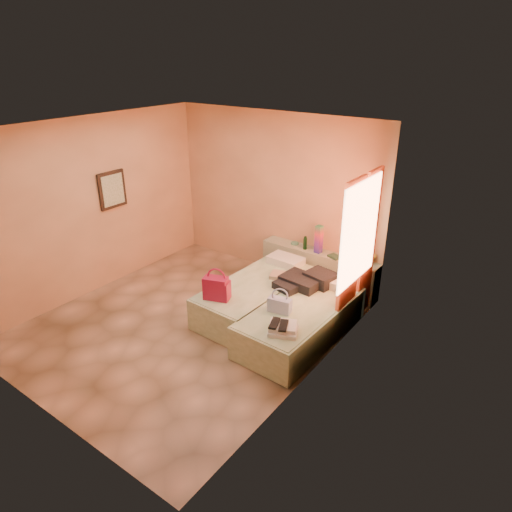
{
  "coord_description": "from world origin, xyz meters",
  "views": [
    {
      "loc": [
        4.13,
        -4.04,
        3.7
      ],
      "look_at": [
        0.59,
        0.85,
        0.94
      ],
      "focal_mm": 32.0,
      "sensor_mm": 36.0,
      "label": 1
    }
  ],
  "objects_px": {
    "magenta_handbag": "(217,288)",
    "towel_stack": "(283,329)",
    "green_book": "(335,257)",
    "bed_left": "(257,297)",
    "headboard_ledge": "(318,270)",
    "blue_handbag": "(280,305)",
    "bed_right": "(301,322)",
    "flower_vase": "(370,257)",
    "water_bottle": "(305,243)"
  },
  "relations": [
    {
      "from": "magenta_handbag",
      "to": "towel_stack",
      "type": "relative_size",
      "value": 1.01
    },
    {
      "from": "green_book",
      "to": "magenta_handbag",
      "type": "bearing_deg",
      "value": -95.38
    },
    {
      "from": "bed_left",
      "to": "magenta_handbag",
      "type": "distance_m",
      "value": 0.84
    },
    {
      "from": "headboard_ledge",
      "to": "blue_handbag",
      "type": "xyz_separation_m",
      "value": [
        0.36,
        -1.74,
        0.27
      ]
    },
    {
      "from": "bed_right",
      "to": "flower_vase",
      "type": "relative_size",
      "value": 8.47
    },
    {
      "from": "flower_vase",
      "to": "bed_right",
      "type": "bearing_deg",
      "value": -101.96
    },
    {
      "from": "towel_stack",
      "to": "green_book",
      "type": "bearing_deg",
      "value": 99.76
    },
    {
      "from": "bed_left",
      "to": "bed_right",
      "type": "distance_m",
      "value": 0.92
    },
    {
      "from": "bed_left",
      "to": "water_bottle",
      "type": "distance_m",
      "value": 1.3
    },
    {
      "from": "headboard_ledge",
      "to": "towel_stack",
      "type": "relative_size",
      "value": 5.86
    },
    {
      "from": "water_bottle",
      "to": "flower_vase",
      "type": "relative_size",
      "value": 0.92
    },
    {
      "from": "bed_left",
      "to": "bed_right",
      "type": "height_order",
      "value": "same"
    },
    {
      "from": "flower_vase",
      "to": "blue_handbag",
      "type": "distance_m",
      "value": 1.88
    },
    {
      "from": "bed_right",
      "to": "green_book",
      "type": "distance_m",
      "value": 1.46
    },
    {
      "from": "headboard_ledge",
      "to": "bed_right",
      "type": "height_order",
      "value": "headboard_ledge"
    },
    {
      "from": "headboard_ledge",
      "to": "bed_left",
      "type": "height_order",
      "value": "headboard_ledge"
    },
    {
      "from": "water_bottle",
      "to": "towel_stack",
      "type": "bearing_deg",
      "value": -66.28
    },
    {
      "from": "magenta_handbag",
      "to": "green_book",
      "type": "bearing_deg",
      "value": 45.75
    },
    {
      "from": "water_bottle",
      "to": "green_book",
      "type": "distance_m",
      "value": 0.56
    },
    {
      "from": "green_book",
      "to": "magenta_handbag",
      "type": "height_order",
      "value": "magenta_handbag"
    },
    {
      "from": "flower_vase",
      "to": "towel_stack",
      "type": "height_order",
      "value": "flower_vase"
    },
    {
      "from": "green_book",
      "to": "blue_handbag",
      "type": "relative_size",
      "value": 0.65
    },
    {
      "from": "water_bottle",
      "to": "magenta_handbag",
      "type": "relative_size",
      "value": 0.61
    },
    {
      "from": "bed_left",
      "to": "blue_handbag",
      "type": "relative_size",
      "value": 6.45
    },
    {
      "from": "water_bottle",
      "to": "green_book",
      "type": "height_order",
      "value": "water_bottle"
    },
    {
      "from": "water_bottle",
      "to": "blue_handbag",
      "type": "relative_size",
      "value": 0.7
    },
    {
      "from": "green_book",
      "to": "blue_handbag",
      "type": "height_order",
      "value": "blue_handbag"
    },
    {
      "from": "water_bottle",
      "to": "bed_left",
      "type": "bearing_deg",
      "value": -95.9
    },
    {
      "from": "blue_handbag",
      "to": "green_book",
      "type": "bearing_deg",
      "value": 81.06
    },
    {
      "from": "bed_right",
      "to": "flower_vase",
      "type": "bearing_deg",
      "value": 79.9
    },
    {
      "from": "water_bottle",
      "to": "towel_stack",
      "type": "relative_size",
      "value": 0.62
    },
    {
      "from": "bed_left",
      "to": "flower_vase",
      "type": "distance_m",
      "value": 1.86
    },
    {
      "from": "bed_right",
      "to": "towel_stack",
      "type": "bearing_deg",
      "value": -76.88
    },
    {
      "from": "bed_left",
      "to": "towel_stack",
      "type": "height_order",
      "value": "towel_stack"
    },
    {
      "from": "headboard_ledge",
      "to": "bed_left",
      "type": "distance_m",
      "value": 1.3
    },
    {
      "from": "magenta_handbag",
      "to": "towel_stack",
      "type": "height_order",
      "value": "magenta_handbag"
    },
    {
      "from": "flower_vase",
      "to": "water_bottle",
      "type": "bearing_deg",
      "value": -174.29
    },
    {
      "from": "water_bottle",
      "to": "flower_vase",
      "type": "height_order",
      "value": "flower_vase"
    },
    {
      "from": "bed_right",
      "to": "headboard_ledge",
      "type": "bearing_deg",
      "value": 111.89
    },
    {
      "from": "bed_left",
      "to": "bed_right",
      "type": "relative_size",
      "value": 1.0
    },
    {
      "from": "magenta_handbag",
      "to": "bed_left",
      "type": "bearing_deg",
      "value": 56.46
    },
    {
      "from": "blue_handbag",
      "to": "towel_stack",
      "type": "height_order",
      "value": "blue_handbag"
    },
    {
      "from": "headboard_ledge",
      "to": "water_bottle",
      "type": "xyz_separation_m",
      "value": [
        -0.25,
        -0.04,
        0.43
      ]
    },
    {
      "from": "magenta_handbag",
      "to": "bed_right",
      "type": "bearing_deg",
      "value": 5.51
    },
    {
      "from": "flower_vase",
      "to": "blue_handbag",
      "type": "xyz_separation_m",
      "value": [
        -0.49,
        -1.8,
        -0.17
      ]
    },
    {
      "from": "headboard_ledge",
      "to": "towel_stack",
      "type": "bearing_deg",
      "value": -72.69
    },
    {
      "from": "green_book",
      "to": "magenta_handbag",
      "type": "distance_m",
      "value": 2.08
    },
    {
      "from": "headboard_ledge",
      "to": "flower_vase",
      "type": "bearing_deg",
      "value": 4.48
    },
    {
      "from": "green_book",
      "to": "towel_stack",
      "type": "distance_m",
      "value": 2.09
    },
    {
      "from": "blue_handbag",
      "to": "towel_stack",
      "type": "relative_size",
      "value": 0.89
    }
  ]
}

